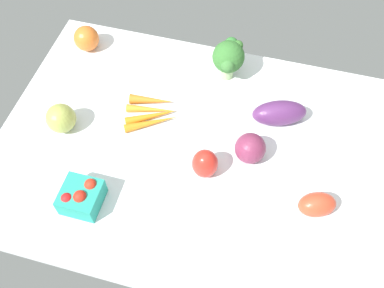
{
  "coord_description": "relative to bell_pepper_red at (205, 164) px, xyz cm",
  "views": [
    {
      "loc": [
        -15.99,
        59.35,
        97.78
      ],
      "look_at": [
        0.0,
        0.0,
        4.0
      ],
      "focal_mm": 40.29,
      "sensor_mm": 36.0,
      "label": 1
    }
  ],
  "objects": [
    {
      "name": "tablecloth",
      "position": [
        4.96,
        -6.11,
        -5.16
      ],
      "size": [
        104.0,
        76.0,
        2.0
      ],
      "primitive_type": "cube",
      "color": "white",
      "rests_on": "ground"
    },
    {
      "name": "bell_pepper_red",
      "position": [
        0.0,
        0.0,
        0.0
      ],
      "size": [
        9.12,
        9.12,
        8.32
      ],
      "primitive_type": "ellipsoid",
      "rotation": [
        0.0,
        0.0,
        3.8
      ],
      "color": "red",
      "rests_on": "tablecloth"
    },
    {
      "name": "red_onion_center",
      "position": [
        -9.97,
        -7.46,
        -0.18
      ],
      "size": [
        7.96,
        7.96,
        7.96
      ],
      "primitive_type": "sphere",
      "color": "#792C4C",
      "rests_on": "tablecloth"
    },
    {
      "name": "eggplant",
      "position": [
        -15.42,
        -20.99,
        -0.72
      ],
      "size": [
        16.25,
        11.51,
        6.87
      ],
      "primitive_type": "ellipsoid",
      "rotation": [
        0.0,
        0.0,
        0.35
      ],
      "color": "#5A2B63",
      "rests_on": "tablecloth"
    },
    {
      "name": "carrot_bunch",
      "position": [
        18.55,
        -14.05,
        -2.88
      ],
      "size": [
        15.83,
        14.58,
        2.89
      ],
      "color": "orange",
      "rests_on": "tablecloth"
    },
    {
      "name": "broccoli_head",
      "position": [
        1.57,
        -33.58,
        3.57
      ],
      "size": [
        9.17,
        11.18,
        12.53
      ],
      "color": "#9FC684",
      "rests_on": "tablecloth"
    },
    {
      "name": "heirloom_tomato_green",
      "position": [
        40.39,
        -3.71,
        -0.18
      ],
      "size": [
        7.96,
        7.96,
        7.96
      ],
      "primitive_type": "sphere",
      "color": "#A1AB4C",
      "rests_on": "tablecloth"
    },
    {
      "name": "roma_tomato",
      "position": [
        -28.18,
        3.34,
        -1.19
      ],
      "size": [
        10.62,
        8.85,
        5.94
      ],
      "primitive_type": "ellipsoid",
      "rotation": [
        0.0,
        0.0,
        0.37
      ],
      "color": "#DE4429",
      "rests_on": "tablecloth"
    },
    {
      "name": "berry_basket",
      "position": [
        26.36,
        16.0,
        -0.99
      ],
      "size": [
        9.2,
        9.2,
        6.89
      ],
      "color": "teal",
      "rests_on": "tablecloth"
    },
    {
      "name": "heirloom_tomato_orange",
      "position": [
        45.73,
        -33.74,
        -0.33
      ],
      "size": [
        7.66,
        7.66,
        7.66
      ],
      "primitive_type": "sphere",
      "color": "orange",
      "rests_on": "tablecloth"
    }
  ]
}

